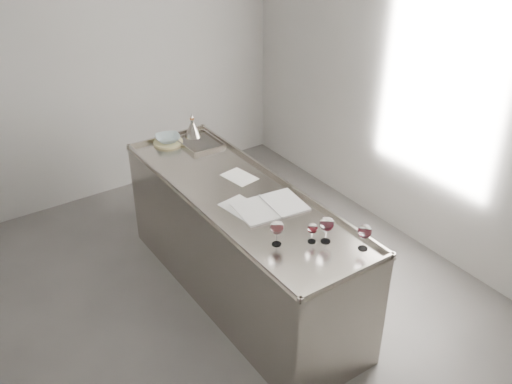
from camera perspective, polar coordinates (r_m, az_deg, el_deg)
room_shell at (r=3.56m, az=-5.85°, el=1.83°), size 4.54×5.04×2.84m
counter at (r=4.49m, az=-1.54°, el=-5.31°), size 0.77×2.42×0.97m
wine_glass_left at (r=3.63m, az=2.10°, el=-3.62°), size 0.09×0.09×0.18m
wine_glass_middle at (r=3.68m, az=7.09°, el=-3.25°), size 0.09×0.09×0.19m
wine_glass_right at (r=3.65m, az=10.81°, el=-3.96°), size 0.09×0.09×0.18m
wine_glass_small at (r=3.68m, az=5.67°, el=-3.70°), size 0.07×0.07×0.14m
notebook at (r=4.07m, az=1.41°, el=-1.48°), size 0.52×0.39×0.02m
loose_paper_top at (r=4.46m, az=-1.68°, el=1.52°), size 0.23×0.29×0.00m
loose_paper_under at (r=4.06m, az=-1.39°, el=-1.56°), size 0.25×0.33×0.00m
trivet at (r=5.05m, az=-8.77°, el=4.94°), size 0.29×0.29×0.02m
ceramic_bowl at (r=5.04m, az=-8.80°, el=5.31°), size 0.26×0.26×0.05m
wine_funnel at (r=5.13m, az=-6.35°, el=6.23°), size 0.15×0.15×0.23m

